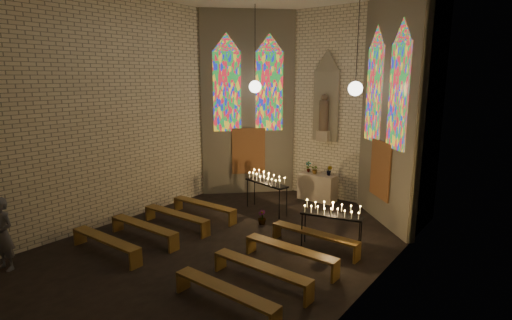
# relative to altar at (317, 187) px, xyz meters

# --- Properties ---
(floor) EXTENTS (12.00, 12.00, 0.00)m
(floor) POSITION_rel_altar_xyz_m (0.00, -5.45, -0.50)
(floor) COLOR black
(floor) RESTS_ON ground
(room) EXTENTS (8.22, 12.43, 7.00)m
(room) POSITION_rel_altar_xyz_m (-0.00, -2.08, 3.22)
(room) COLOR beige
(room) RESTS_ON ground
(altar) EXTENTS (1.40, 0.60, 1.00)m
(altar) POSITION_rel_altar_xyz_m (0.00, 0.00, 0.00)
(altar) COLOR #AD9F8D
(altar) RESTS_ON ground
(flower_vase_left) EXTENTS (0.24, 0.19, 0.41)m
(flower_vase_left) POSITION_rel_altar_xyz_m (-0.46, 0.09, 0.70)
(flower_vase_left) COLOR #4C723F
(flower_vase_left) RESTS_ON altar
(flower_vase_center) EXTENTS (0.37, 0.34, 0.34)m
(flower_vase_center) POSITION_rel_altar_xyz_m (-0.11, -0.02, 0.67)
(flower_vase_center) COLOR #4C723F
(flower_vase_center) RESTS_ON altar
(flower_vase_right) EXTENTS (0.22, 0.19, 0.37)m
(flower_vase_right) POSITION_rel_altar_xyz_m (0.43, 0.08, 0.69)
(flower_vase_right) COLOR #4C723F
(flower_vase_right) RESTS_ON altar
(aisle_flower_pot) EXTENTS (0.30, 0.30, 0.46)m
(aisle_flower_pot) POSITION_rel_altar_xyz_m (-0.15, -3.30, -0.27)
(aisle_flower_pot) COLOR #4C723F
(aisle_flower_pot) RESTS_ON ground
(votive_stand_left) EXTENTS (1.81, 0.79, 1.29)m
(votive_stand_left) POSITION_rel_altar_xyz_m (-0.76, -2.22, 0.61)
(votive_stand_left) COLOR black
(votive_stand_left) RESTS_ON ground
(votive_stand_right) EXTENTS (1.68, 0.76, 1.20)m
(votive_stand_right) POSITION_rel_altar_xyz_m (2.40, -3.63, 0.53)
(votive_stand_right) COLOR black
(votive_stand_right) RESTS_ON ground
(pew_left_0) EXTENTS (2.52, 0.39, 0.48)m
(pew_left_0) POSITION_rel_altar_xyz_m (-2.06, -3.93, -0.11)
(pew_left_0) COLOR brown
(pew_left_0) RESTS_ON ground
(pew_right_0) EXTENTS (2.52, 0.39, 0.48)m
(pew_right_0) POSITION_rel_altar_xyz_m (2.06, -3.93, -0.11)
(pew_right_0) COLOR brown
(pew_right_0) RESTS_ON ground
(pew_left_1) EXTENTS (2.52, 0.39, 0.48)m
(pew_left_1) POSITION_rel_altar_xyz_m (-2.06, -5.13, -0.11)
(pew_left_1) COLOR brown
(pew_left_1) RESTS_ON ground
(pew_right_1) EXTENTS (2.52, 0.39, 0.48)m
(pew_right_1) POSITION_rel_altar_xyz_m (2.06, -5.13, -0.11)
(pew_right_1) COLOR brown
(pew_right_1) RESTS_ON ground
(pew_left_2) EXTENTS (2.52, 0.39, 0.48)m
(pew_left_2) POSITION_rel_altar_xyz_m (-2.06, -6.33, -0.11)
(pew_left_2) COLOR brown
(pew_left_2) RESTS_ON ground
(pew_right_2) EXTENTS (2.52, 0.39, 0.48)m
(pew_right_2) POSITION_rel_altar_xyz_m (2.06, -6.33, -0.11)
(pew_right_2) COLOR brown
(pew_right_2) RESTS_ON ground
(pew_left_3) EXTENTS (2.52, 0.39, 0.48)m
(pew_left_3) POSITION_rel_altar_xyz_m (-2.06, -7.53, -0.11)
(pew_left_3) COLOR brown
(pew_left_3) RESTS_ON ground
(pew_right_3) EXTENTS (2.52, 0.39, 0.48)m
(pew_right_3) POSITION_rel_altar_xyz_m (2.06, -7.53, -0.11)
(pew_right_3) COLOR brown
(pew_right_3) RESTS_ON ground
(visitor) EXTENTS (0.74, 0.58, 1.78)m
(visitor) POSITION_rel_altar_xyz_m (-3.29, -9.42, 0.39)
(visitor) COLOR #4D4F58
(visitor) RESTS_ON ground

